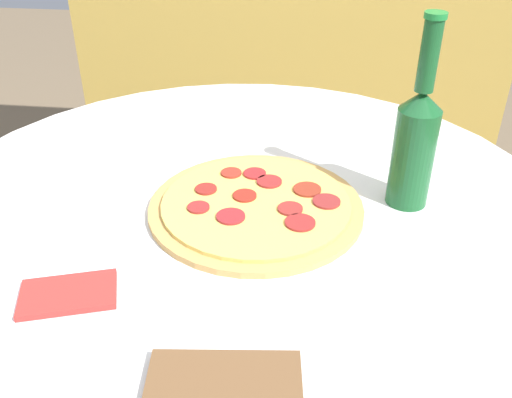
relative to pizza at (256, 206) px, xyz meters
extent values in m
cylinder|color=white|center=(-0.03, 0.02, -0.38)|extent=(0.07, 0.07, 0.69)
cylinder|color=white|center=(-0.03, 0.02, -0.02)|extent=(1.01, 1.01, 0.02)
cylinder|color=tan|center=(0.00, 0.00, 0.00)|extent=(0.32, 0.32, 0.01)
cylinder|color=#EACC60|center=(0.00, 0.00, 0.01)|extent=(0.28, 0.28, 0.01)
cylinder|color=maroon|center=(-0.03, -0.05, 0.01)|extent=(0.04, 0.04, 0.00)
cylinder|color=#A32E22|center=(-0.05, 0.08, 0.01)|extent=(0.03, 0.03, 0.00)
cylinder|color=maroon|center=(0.10, 0.01, 0.01)|extent=(0.04, 0.04, 0.00)
cylinder|color=maroon|center=(0.01, 0.06, 0.01)|extent=(0.04, 0.04, 0.00)
cylinder|color=maroon|center=(0.05, -0.02, 0.01)|extent=(0.04, 0.04, 0.00)
cylinder|color=#AA2327|center=(-0.01, 0.08, 0.01)|extent=(0.04, 0.04, 0.00)
cylinder|color=maroon|center=(-0.02, 0.01, 0.01)|extent=(0.04, 0.04, 0.00)
cylinder|color=maroon|center=(0.07, 0.04, 0.01)|extent=(0.04, 0.04, 0.00)
cylinder|color=maroon|center=(-0.08, -0.03, 0.01)|extent=(0.03, 0.03, 0.00)
cylinder|color=maroon|center=(0.07, -0.05, 0.01)|extent=(0.04, 0.04, 0.00)
cylinder|color=maroon|center=(-0.08, 0.02, 0.01)|extent=(0.03, 0.03, 0.00)
cylinder|color=#195628|center=(0.22, 0.05, 0.07)|extent=(0.06, 0.06, 0.15)
cone|color=#195628|center=(0.22, 0.05, 0.16)|extent=(0.06, 0.06, 0.03)
cylinder|color=#195628|center=(0.22, 0.05, 0.22)|extent=(0.03, 0.03, 0.10)
cylinder|color=#1E8438|center=(0.22, 0.05, 0.27)|extent=(0.03, 0.03, 0.01)
cube|color=red|center=(-0.20, -0.22, 0.00)|extent=(0.13, 0.10, 0.01)
camera|label=1|loc=(0.09, -0.71, 0.46)|focal=40.00mm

